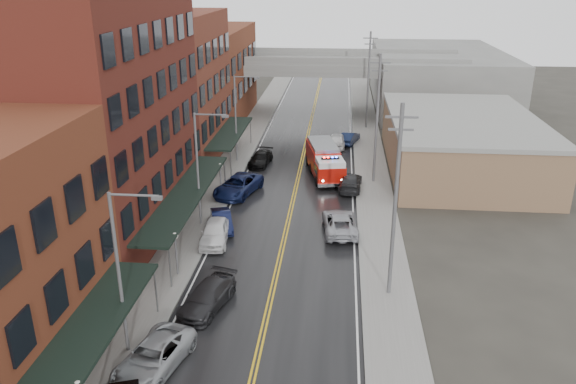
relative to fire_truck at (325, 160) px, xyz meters
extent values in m
cube|color=black|center=(-2.52, -6.45, -1.61)|extent=(11.00, 160.00, 0.02)
cube|color=slate|center=(-9.82, -6.45, -1.55)|extent=(3.00, 160.00, 0.15)
cube|color=slate|center=(4.78, -6.45, -1.55)|extent=(3.00, 160.00, 0.15)
cube|color=gray|center=(-8.17, -6.45, -1.55)|extent=(0.30, 160.00, 0.15)
cube|color=gray|center=(3.13, -6.45, -1.55)|extent=(0.30, 160.00, 0.15)
cube|color=#4F1915|center=(-15.82, -13.45, 7.38)|extent=(9.00, 20.00, 18.00)
cube|color=brown|center=(-15.82, 4.05, 5.88)|extent=(9.00, 15.00, 15.00)
cube|color=brown|center=(-15.82, 21.55, 4.38)|extent=(9.00, 20.00, 12.00)
cube|color=#856447|center=(13.48, 3.55, 0.88)|extent=(14.00, 22.00, 5.00)
cube|color=slate|center=(15.48, 33.55, 2.38)|extent=(18.00, 30.00, 8.00)
cube|color=black|center=(-10.02, -32.45, 1.38)|extent=(2.60, 16.00, 0.18)
cylinder|color=slate|center=(-8.87, -24.85, -0.12)|extent=(0.10, 0.10, 3.00)
cube|color=black|center=(-10.02, -13.45, 1.38)|extent=(2.60, 18.00, 0.18)
cylinder|color=slate|center=(-8.87, -22.05, -0.12)|extent=(0.10, 0.10, 3.00)
cylinder|color=slate|center=(-8.87, -4.85, -0.12)|extent=(0.10, 0.10, 3.00)
cube|color=black|center=(-10.02, 4.05, 1.38)|extent=(2.60, 13.00, 0.18)
cylinder|color=slate|center=(-8.87, -2.05, -0.12)|extent=(0.10, 0.10, 3.00)
cylinder|color=slate|center=(-8.87, 10.15, -0.12)|extent=(0.10, 0.10, 3.00)
cylinder|color=#59595B|center=(-8.92, -20.45, -0.22)|extent=(0.14, 0.14, 2.80)
sphere|color=silver|center=(-8.92, -20.45, 1.28)|extent=(0.44, 0.44, 0.44)
cylinder|color=#59595B|center=(-8.92, -6.45, -0.22)|extent=(0.14, 0.14, 2.80)
sphere|color=silver|center=(-8.92, -6.45, 1.28)|extent=(0.44, 0.44, 0.44)
cylinder|color=#59595B|center=(-9.32, -28.45, 2.88)|extent=(0.18, 0.18, 9.00)
cylinder|color=#59595B|center=(-8.12, -28.45, 7.28)|extent=(2.40, 0.12, 0.12)
cube|color=#59595B|center=(-7.02, -28.45, 7.18)|extent=(0.50, 0.22, 0.18)
cylinder|color=#59595B|center=(-9.32, -12.45, 2.88)|extent=(0.18, 0.18, 9.00)
cylinder|color=#59595B|center=(-8.12, -12.45, 7.28)|extent=(2.40, 0.12, 0.12)
cube|color=#59595B|center=(-7.02, -12.45, 7.18)|extent=(0.50, 0.22, 0.18)
cylinder|color=#59595B|center=(-9.32, 3.55, 2.88)|extent=(0.18, 0.18, 9.00)
cylinder|color=#59595B|center=(-8.12, 3.55, 7.28)|extent=(2.40, 0.12, 0.12)
cube|color=#59595B|center=(-7.02, 3.55, 7.18)|extent=(0.50, 0.22, 0.18)
cylinder|color=#59595B|center=(4.68, -21.45, 4.38)|extent=(0.24, 0.24, 12.00)
cube|color=#59595B|center=(4.68, -21.45, 9.58)|extent=(1.80, 0.12, 0.12)
cube|color=#59595B|center=(4.68, -21.45, 8.88)|extent=(1.40, 0.12, 0.12)
cylinder|color=#59595B|center=(4.68, -1.45, 4.38)|extent=(0.24, 0.24, 12.00)
cube|color=#59595B|center=(4.68, -1.45, 9.58)|extent=(1.80, 0.12, 0.12)
cube|color=#59595B|center=(4.68, -1.45, 8.88)|extent=(1.40, 0.12, 0.12)
cylinder|color=#59595B|center=(4.68, 18.55, 4.38)|extent=(0.24, 0.24, 12.00)
cube|color=#59595B|center=(4.68, 18.55, 9.58)|extent=(1.80, 0.12, 0.12)
cube|color=#59595B|center=(4.68, 18.55, 8.88)|extent=(1.40, 0.12, 0.12)
cube|color=slate|center=(-2.52, 25.55, 5.13)|extent=(40.00, 10.00, 1.50)
cube|color=slate|center=(-13.52, 25.55, 1.38)|extent=(1.60, 8.00, 6.00)
cube|color=slate|center=(8.48, 25.55, 1.38)|extent=(1.60, 8.00, 6.00)
cube|color=#AB1007|center=(-0.26, 1.27, -0.02)|extent=(3.68, 6.09, 2.17)
cube|color=#AB1007|center=(0.56, -2.68, -0.33)|extent=(3.08, 3.16, 1.55)
cube|color=silver|center=(0.56, -2.68, 0.70)|extent=(2.91, 2.93, 0.52)
cube|color=black|center=(0.51, -2.47, -0.02)|extent=(2.88, 2.15, 0.83)
cube|color=slate|center=(-0.26, 1.27, 1.22)|extent=(3.35, 5.63, 0.31)
cube|color=black|center=(0.56, -2.68, 1.04)|extent=(1.68, 0.62, 0.14)
sphere|color=#FF0C0C|center=(0.00, -2.79, 1.12)|extent=(0.21, 0.21, 0.21)
sphere|color=#1933FF|center=(1.11, -2.56, 1.12)|extent=(0.21, 0.21, 0.21)
cylinder|color=black|center=(-0.54, -3.01, -1.11)|extent=(1.08, 0.56, 1.03)
cylinder|color=black|center=(1.69, -2.55, -1.11)|extent=(1.08, 0.56, 1.03)
cylinder|color=black|center=(-1.27, 0.53, -1.11)|extent=(1.08, 0.56, 1.03)
cylinder|color=black|center=(0.95, 0.99, -1.11)|extent=(1.08, 0.56, 1.03)
cylinder|color=black|center=(-1.80, 3.06, -1.11)|extent=(1.08, 0.56, 1.03)
cylinder|color=black|center=(0.43, 3.52, -1.11)|extent=(1.08, 0.56, 1.03)
imported|color=#94989C|center=(-7.52, -29.67, -0.88)|extent=(3.63, 5.74, 1.48)
imported|color=black|center=(-6.12, -23.91, -0.90)|extent=(3.19, 5.32, 1.44)
imported|color=white|center=(-7.52, -15.25, -0.80)|extent=(2.21, 4.95, 1.65)
imported|color=black|center=(-7.52, -13.00, -0.94)|extent=(2.61, 4.37, 1.36)
imported|color=#111A41|center=(-7.52, -5.68, -0.79)|extent=(4.31, 6.49, 1.66)
imported|color=black|center=(-6.69, 2.75, -0.96)|extent=(2.39, 4.75, 1.32)
imported|color=#A2A4AA|center=(1.58, -12.65, -0.87)|extent=(2.98, 5.60, 1.50)
imported|color=black|center=(2.48, -3.47, -0.91)|extent=(2.35, 5.04, 1.42)
imported|color=silver|center=(1.08, 9.75, -0.80)|extent=(2.25, 4.97, 1.65)
imported|color=black|center=(2.48, 11.35, -0.93)|extent=(2.64, 4.47, 1.39)
camera|label=1|loc=(1.31, -51.90, 16.92)|focal=35.00mm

